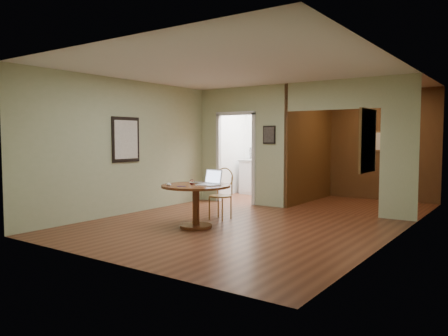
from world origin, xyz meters
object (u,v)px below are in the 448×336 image
Objects in this scene: chair at (222,190)px; closed_laptop at (199,183)px; open_laptop at (210,181)px; dining_table at (196,196)px.

chair reaches higher than closed_laptop.
closed_laptop is (-0.28, 0.05, -0.05)m from open_laptop.
open_laptop is at bearing 28.86° from dining_table.
open_laptop is 1.19× the size of closed_laptop.
chair is (-0.11, 0.92, -0.00)m from dining_table.
chair is 0.78m from closed_laptop.
open_laptop reaches higher than closed_laptop.
closed_laptop is at bearing 108.72° from dining_table.
closed_laptop reaches higher than dining_table.
open_laptop reaches higher than chair.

